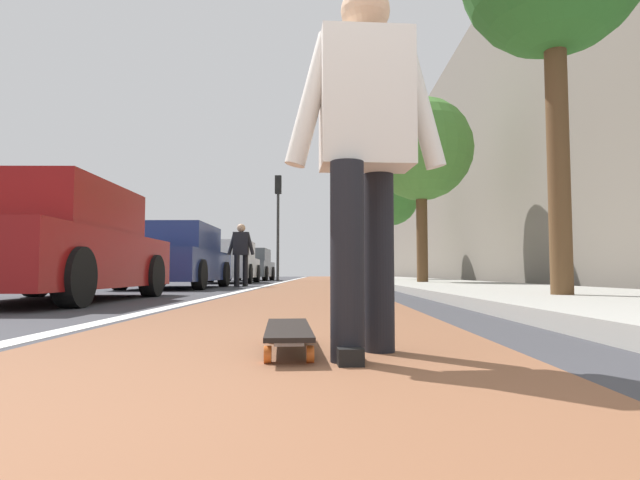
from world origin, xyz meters
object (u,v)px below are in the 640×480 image
Objects in this scene: skateboard at (288,331)px; street_tree_far at (390,199)px; skater_person at (365,142)px; parked_car_mid at (177,258)px; traffic_light at (278,209)px; parked_car_far at (228,263)px; parked_car_end at (251,265)px; street_tree_mid at (421,150)px; pedestrian_distant at (241,251)px; parked_car_near at (51,246)px.

street_tree_far reaches higher than skateboard.
skater_person is 18.37m from street_tree_far.
traffic_light is at bearing -7.93° from parked_car_mid.
skater_person reaches higher than parked_car_far.
parked_car_end is 0.82× the size of street_tree_mid.
skater_person reaches higher than skateboard.
skater_person is 16.74m from parked_car_far.
street_tree_mid is 1.16× the size of street_tree_far.
street_tree_far is 2.63× the size of pedestrian_distant.
skateboard is at bearing -168.53° from parked_car_far.
parked_car_far is 6.80m from street_tree_far.
skateboard is at bearing 66.61° from skater_person.
parked_car_far is 8.26m from street_tree_mid.
pedestrian_distant is at bearing 11.72° from skater_person.
street_tree_far is at bearing -23.89° from parked_car_near.
skater_person is 0.39× the size of parked_car_far.
street_tree_far is at bearing -36.98° from parked_car_mid.
skater_person is 22.51m from parked_car_end.
skater_person is at bearing -139.60° from parked_car_near.
traffic_light is at bearing -142.28° from parked_car_end.
parked_car_mid is 2.53× the size of pedestrian_distant.
street_tree_mid reaches higher than pedestrian_distant.
parked_car_near is at bearing 170.19° from pedestrian_distant.
parked_car_far is at bearing 11.47° from skateboard.
skateboard is 0.21× the size of parked_car_end.
skater_person is at bearing 168.11° from street_tree_mid.
parked_car_far is (6.38, -0.02, 0.01)m from parked_car_mid.
skater_person is 0.39× the size of parked_car_end.
traffic_light is (10.40, -1.45, 2.47)m from parked_car_mid.
parked_car_near is at bearing 179.96° from parked_car_mid.
traffic_light is 2.77× the size of pedestrian_distant.
street_tree_far reaches higher than parked_car_mid.
skater_person reaches higher than parked_car_near.
parked_car_near is at bearing 156.11° from street_tree_far.
parked_car_near is at bearing 140.07° from street_tree_mid.
street_tree_mid reaches higher than traffic_light.
parked_car_end is at bearing 29.69° from street_tree_mid.
parked_car_mid is 10.79m from traffic_light.
skater_person is 0.35× the size of traffic_light.
traffic_light is at bearing -1.27° from pedestrian_distant.
street_tree_far is (-2.32, -4.64, 0.10)m from traffic_light.
pedestrian_distant is at bearing -38.14° from parked_car_mid.
parked_car_mid is 0.96× the size of street_tree_far.
parked_car_end is 2.48× the size of pedestrian_distant.
parked_car_near is 12.05m from parked_car_far.
street_tree_far is (-4.16, -6.06, 2.57)m from parked_car_end.
parked_car_far reaches higher than parked_car_near.
street_tree_far is 8.42m from pedestrian_distant.
traffic_light reaches higher than skater_person.
skateboard is 0.20× the size of parked_car_mid.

